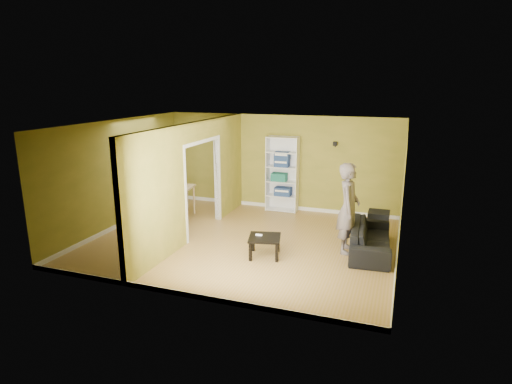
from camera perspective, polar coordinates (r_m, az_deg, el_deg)
room_shell at (r=9.25m, az=-1.58°, el=1.01°), size 6.50×6.50×6.50m
partition at (r=9.73m, az=-8.19°, el=1.54°), size 0.22×5.50×2.60m
wall_speaker at (r=11.33m, az=10.50°, el=6.35°), size 0.10×0.10×0.10m
sofa at (r=9.24m, az=15.08°, el=-5.41°), size 2.09×1.01×0.78m
person at (r=8.92m, az=12.27°, el=-1.12°), size 0.82×0.65×2.21m
bookshelf at (r=11.69m, az=3.61°, el=2.43°), size 0.86×0.38×2.04m
paper_box_navy_a at (r=11.74m, az=3.63°, el=0.09°), size 0.44×0.29×0.23m
paper_box_teal at (r=11.68m, az=3.11°, el=2.01°), size 0.42×0.27×0.21m
paper_box_navy_b at (r=11.58m, az=3.48°, el=3.89°), size 0.39×0.25×0.20m
paper_box_navy_c at (r=11.55m, az=3.52°, el=4.90°), size 0.40×0.26×0.20m
coffee_table at (r=8.70m, az=1.17°, el=-6.38°), size 0.63×0.63×0.42m
game_controller at (r=8.74m, az=0.40°, el=-5.73°), size 0.14×0.04×0.03m
dining_table at (r=11.39m, az=-11.77°, el=0.32°), size 1.29×0.86×0.81m
chair_left at (r=11.81m, az=-14.55°, el=-0.35°), size 0.51×0.51×1.06m
chair_near at (r=10.94m, az=-13.33°, el=-1.94°), size 0.50×0.50×0.87m
chair_far at (r=11.96m, az=-10.12°, el=-0.03°), size 0.51×0.51×1.01m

